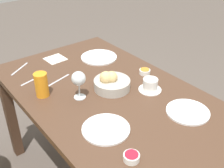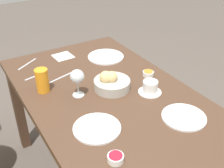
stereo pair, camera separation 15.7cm
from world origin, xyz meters
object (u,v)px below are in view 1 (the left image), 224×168
at_px(jam_bowl_berry, 131,157).
at_px(jam_bowl_honey, 145,72).
at_px(coffee_cup, 150,85).
at_px(knife_silver, 58,80).
at_px(bread_basket, 111,83).
at_px(juice_glass, 41,85).
at_px(plate_far_center, 106,129).
at_px(fork_silver, 20,69).
at_px(plate_near_right, 99,57).
at_px(napkin, 55,59).
at_px(spoon_coffee, 30,81).
at_px(plate_near_left, 188,112).
at_px(wine_glass, 79,79).

distance_m(jam_bowl_berry, jam_bowl_honey, 0.72).
bearing_deg(coffee_cup, knife_silver, 40.92).
xyz_separation_m(bread_basket, jam_bowl_honey, (0.01, -0.27, -0.02)).
bearing_deg(juice_glass, bread_basket, -117.60).
relative_size(plate_far_center, fork_silver, 1.46).
distance_m(plate_far_center, jam_bowl_berry, 0.21).
bearing_deg(knife_silver, plate_near_right, -74.66).
distance_m(coffee_cup, fork_silver, 0.84).
bearing_deg(napkin, fork_silver, 86.50).
bearing_deg(spoon_coffee, bread_basket, -137.61).
bearing_deg(plate_near_left, wine_glass, 38.28).
bearing_deg(knife_silver, wine_glass, -178.63).
height_order(jam_bowl_berry, fork_silver, jam_bowl_berry).
bearing_deg(plate_far_center, bread_basket, -41.78).
relative_size(plate_far_center, wine_glass, 1.42).
relative_size(jam_bowl_berry, knife_silver, 0.39).
distance_m(wine_glass, spoon_coffee, 0.37).
xyz_separation_m(spoon_coffee, napkin, (0.17, -0.26, 0.00)).
height_order(plate_near_left, knife_silver, plate_near_left).
distance_m(jam_bowl_honey, spoon_coffee, 0.69).
distance_m(wine_glass, fork_silver, 0.54).
relative_size(coffee_cup, jam_bowl_berry, 1.91).
relative_size(plate_near_left, jam_bowl_honey, 3.19).
bearing_deg(plate_far_center, jam_bowl_berry, 172.01).
height_order(plate_far_center, fork_silver, plate_far_center).
bearing_deg(bread_basket, wine_glass, 79.84).
xyz_separation_m(plate_near_right, napkin, (0.16, 0.25, -0.00)).
bearing_deg(plate_near_left, knife_silver, 27.84).
height_order(bread_basket, plate_near_left, bread_basket).
bearing_deg(plate_far_center, wine_glass, -9.20).
distance_m(plate_near_left, napkin, 0.97).
height_order(plate_far_center, jam_bowl_honey, jam_bowl_honey).
bearing_deg(coffee_cup, juice_glass, 57.12).
xyz_separation_m(plate_near_left, spoon_coffee, (0.77, 0.49, -0.00)).
height_order(bread_basket, coffee_cup, bread_basket).
distance_m(plate_near_left, spoon_coffee, 0.91).
relative_size(fork_silver, spoon_coffee, 1.15).
bearing_deg(jam_bowl_honey, coffee_cup, 145.22).
xyz_separation_m(juice_glass, spoon_coffee, (0.18, -0.01, -0.07)).
xyz_separation_m(bread_basket, spoon_coffee, (0.36, 0.33, -0.04)).
bearing_deg(juice_glass, wine_glass, -133.92).
relative_size(plate_near_right, coffee_cup, 1.91).
xyz_separation_m(bread_basket, plate_near_right, (0.36, -0.18, -0.03)).
relative_size(plate_far_center, napkin, 1.68).
bearing_deg(spoon_coffee, plate_near_right, -89.20).
bearing_deg(coffee_cup, bread_basket, 47.91).
xyz_separation_m(plate_near_left, coffee_cup, (0.26, 0.00, 0.03)).
bearing_deg(plate_near_left, jam_bowl_honey, -14.21).
bearing_deg(knife_silver, napkin, -24.92).
distance_m(plate_near_right, wine_glass, 0.50).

